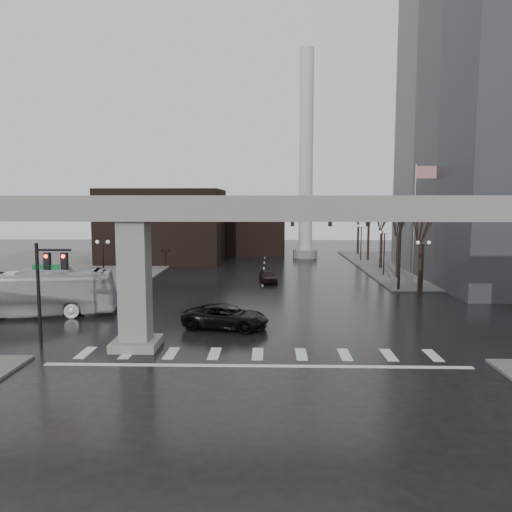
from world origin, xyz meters
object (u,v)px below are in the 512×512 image
object	(u,v)px
pickup_truck	(226,317)
city_bus	(28,293)
signal_mast_arm	(359,229)
far_car	(268,276)

from	to	relation	value
pickup_truck	city_bus	size ratio (longest dim) A/B	0.46
signal_mast_arm	far_car	size ratio (longest dim) A/B	3.10
pickup_truck	city_bus	xyz separation A→B (m)	(-14.77, 3.17, 0.93)
signal_mast_arm	pickup_truck	distance (m)	18.87
pickup_truck	far_car	world-z (taller)	pickup_truck
pickup_truck	city_bus	bearing A→B (deg)	89.59
signal_mast_arm	city_bus	world-z (taller)	signal_mast_arm
city_bus	far_car	world-z (taller)	city_bus
signal_mast_arm	pickup_truck	xyz separation A→B (m)	(-11.23, -14.30, -5.04)
city_bus	far_car	distance (m)	23.42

